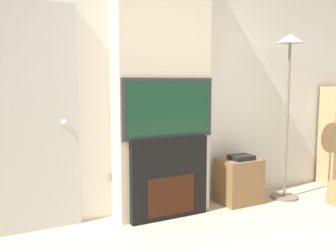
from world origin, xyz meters
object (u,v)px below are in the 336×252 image
at_px(fireplace, 168,178).
at_px(television, 168,108).
at_px(floor_lamp, 289,77).
at_px(media_stand, 239,180).

xyz_separation_m(fireplace, television, (0.00, -0.00, 0.69)).
bearing_deg(floor_lamp, media_stand, 168.71).
distance_m(television, floor_lamp, 1.50).
bearing_deg(television, media_stand, 2.48).
bearing_deg(television, fireplace, 90.00).
height_order(fireplace, television, television).
height_order(fireplace, floor_lamp, floor_lamp).
bearing_deg(fireplace, floor_lamp, -3.00).
bearing_deg(floor_lamp, television, 177.08).
relative_size(fireplace, television, 0.85).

